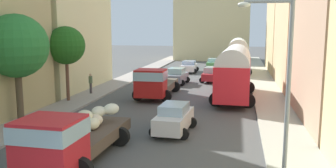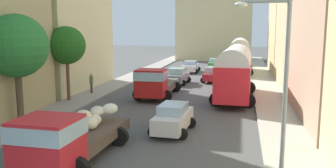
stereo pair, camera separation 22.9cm
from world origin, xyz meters
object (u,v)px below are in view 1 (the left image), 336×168
object	(u,v)px
cargo_truck_1	(155,83)
car_4	(214,64)
streetlamp_near	(281,76)
cargo_truck_0	(70,137)
car_0	(177,76)
car_2	(174,118)
parked_bus_0	(234,70)
car_3	(212,74)
car_1	(189,66)
pedestrian_1	(91,82)
parked_bus_1	(238,54)

from	to	relation	value
cargo_truck_1	car_4	bearing A→B (deg)	81.58
streetlamp_near	cargo_truck_0	bearing A→B (deg)	179.86
car_0	car_2	world-z (taller)	car_0
parked_bus_0	car_3	size ratio (longest dim) A/B	2.46
car_3	cargo_truck_0	bearing A→B (deg)	-99.08
car_1	car_3	world-z (taller)	car_3
car_0	pedestrian_1	xyz separation A→B (m)	(-6.06, -7.38, 0.26)
cargo_truck_0	car_4	distance (m)	36.29
car_1	parked_bus_1	bearing A→B (deg)	3.57
parked_bus_1	car_2	size ratio (longest dim) A/B	2.47
parked_bus_0	car_1	distance (m)	17.69
car_4	pedestrian_1	xyz separation A→B (m)	(-8.83, -21.14, 0.30)
car_4	streetlamp_near	world-z (taller)	streetlamp_near
car_3	streetlamp_near	world-z (taller)	streetlamp_near
car_2	car_4	distance (m)	30.64
parked_bus_0	cargo_truck_0	bearing A→B (deg)	-112.17
car_1	car_2	world-z (taller)	car_2
cargo_truck_1	car_1	size ratio (longest dim) A/B	1.73
car_3	streetlamp_near	xyz separation A→B (m)	(4.18, -24.58, 3.18)
cargo_truck_0	car_4	xyz separation A→B (m)	(3.28, 36.14, -0.48)
cargo_truck_1	car_1	distance (m)	17.53
car_0	streetlamp_near	size ratio (longest dim) A/B	0.59
cargo_truck_1	car_0	size ratio (longest dim) A/B	1.87
parked_bus_0	pedestrian_1	size ratio (longest dim) A/B	5.23
parked_bus_0	car_2	size ratio (longest dim) A/B	2.55
parked_bus_1	streetlamp_near	xyz separation A→B (m)	(1.58, -32.51, 1.57)
car_3	pedestrian_1	size ratio (longest dim) A/B	2.13
car_2	pedestrian_1	distance (m)	12.98
cargo_truck_1	car_1	xyz separation A→B (m)	(0.33, 17.52, -0.50)
car_0	car_2	bearing A→B (deg)	-80.60
cargo_truck_0	car_2	size ratio (longest dim) A/B	1.87
parked_bus_1	car_1	distance (m)	6.32
car_4	parked_bus_1	bearing A→B (deg)	-48.44
pedestrian_1	parked_bus_0	bearing A→B (deg)	2.47
car_0	car_4	world-z (taller)	car_0
parked_bus_1	pedestrian_1	xyz separation A→B (m)	(-12.07, -17.49, -1.32)
parked_bus_0	car_4	bearing A→B (deg)	98.38
car_4	streetlamp_near	distance (m)	36.62
car_1	streetlamp_near	size ratio (longest dim) A/B	0.64
car_3	car_0	bearing A→B (deg)	-147.42
car_0	car_2	size ratio (longest dim) A/B	1.04
cargo_truck_1	streetlamp_near	distance (m)	16.88
car_2	car_0	bearing A→B (deg)	99.40
car_0	car_4	bearing A→B (deg)	78.61
parked_bus_1	car_4	world-z (taller)	parked_bus_1
car_2	car_4	world-z (taller)	car_2
car_3	streetlamp_near	distance (m)	25.14
parked_bus_0	cargo_truck_0	xyz separation A→B (m)	(-6.32, -15.51, -1.07)
cargo_truck_0	streetlamp_near	world-z (taller)	streetlamp_near
pedestrian_1	cargo_truck_0	bearing A→B (deg)	-69.69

